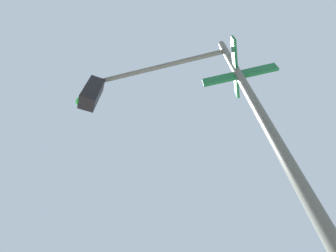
% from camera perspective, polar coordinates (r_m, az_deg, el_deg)
% --- Properties ---
extents(traffic_signal_near, '(2.09, 2.80, 5.62)m').
position_cam_1_polar(traffic_signal_near, '(3.40, -1.43, 6.86)').
color(traffic_signal_near, '#474C47').
rests_on(traffic_signal_near, ground_plane).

